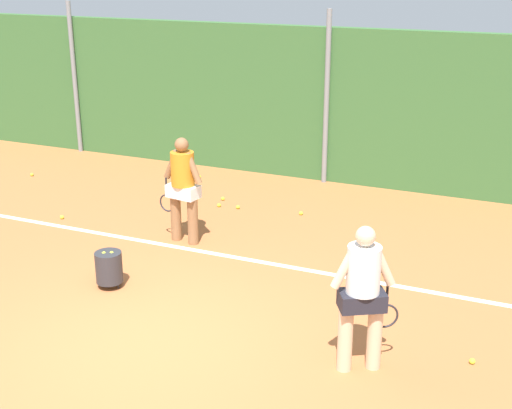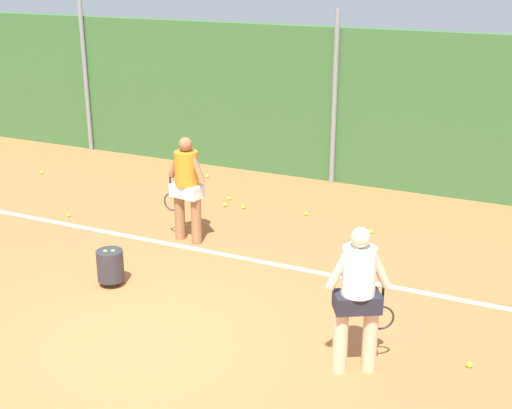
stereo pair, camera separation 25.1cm
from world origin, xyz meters
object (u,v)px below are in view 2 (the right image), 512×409
Objects in this scene: tennis_ball_2 at (207,176)px; tennis_ball_5 at (229,198)px; tennis_ball_7 at (371,232)px; player_foreground_near at (358,293)px; tennis_ball_0 at (42,173)px; tennis_ball_3 at (306,214)px; ball_hopper at (110,265)px; tennis_ball_1 at (243,207)px; tennis_ball_11 at (469,365)px; tennis_ball_9 at (225,205)px; player_midcourt at (187,184)px; tennis_ball_13 at (185,194)px; tennis_ball_8 at (68,215)px.

tennis_ball_5 is (1.02, -1.02, 0.00)m from tennis_ball_2.
player_foreground_near is at bearing -76.36° from tennis_ball_7.
tennis_ball_0 is 1.00× the size of tennis_ball_7.
ball_hopper is at bearing -111.51° from tennis_ball_3.
tennis_ball_5 is at bearing 174.44° from tennis_ball_3.
tennis_ball_1 is 5.64m from tennis_ball_11.
tennis_ball_5 is 1.00× the size of tennis_ball_11.
player_foreground_near is 24.94× the size of tennis_ball_9.
tennis_ball_0 is 1.00× the size of tennis_ball_9.
player_midcourt reaches higher than tennis_ball_11.
tennis_ball_7 is at bearing -4.40° from tennis_ball_1.
player_midcourt is at bearing -149.24° from tennis_ball_7.
tennis_ball_2 is (-1.32, 3.00, -0.90)m from player_midcourt.
player_foreground_near is 1.54m from tennis_ball_11.
tennis_ball_5 is (-3.74, 4.36, -0.89)m from player_foreground_near.
tennis_ball_11 is at bearing 166.56° from player_midcourt.
tennis_ball_0 is (-7.94, 4.18, -0.89)m from player_foreground_near.
ball_hopper is at bearing -94.94° from tennis_ball_1.
player_midcourt reaches higher than tennis_ball_3.
player_midcourt is at bearing -81.42° from tennis_ball_5.
tennis_ball_1 is at bearing -172.40° from tennis_ball_3.
ball_hopper is at bearing -74.66° from tennis_ball_13.
tennis_ball_0 is 4.64m from tennis_ball_1.
ball_hopper is 3.90m from tennis_ball_3.
tennis_ball_8 is at bearing 165.00° from tennis_ball_11.
tennis_ball_7 is at bearing -21.51° from tennis_ball_2.
tennis_ball_9 is at bearing -74.93° from tennis_ball_5.
player_foreground_near is 24.94× the size of tennis_ball_13.
tennis_ball_7 and tennis_ball_13 have the same top height.
tennis_ball_8 is 1.00× the size of tennis_ball_9.
ball_hopper reaches higher than tennis_ball_5.
tennis_ball_1 is at bearing -34.48° from tennis_ball_5.
tennis_ball_2 is at bearing 20.84° from tennis_ball_0.
tennis_ball_5 is (-0.14, 3.77, -0.26)m from ball_hopper.
tennis_ball_7 and tennis_ball_9 have the same top height.
tennis_ball_11 is (1.12, 0.56, -0.89)m from player_foreground_near.
tennis_ball_3 is 4.92m from tennis_ball_11.
tennis_ball_0 is at bearing -159.16° from tennis_ball_2.
tennis_ball_11 and tennis_ball_13 have the same top height.
tennis_ball_7 is (2.66, 3.29, -0.26)m from ball_hopper.
tennis_ball_13 is (-2.43, 0.03, 0.00)m from tennis_ball_3.
tennis_ball_0 is at bearing -177.45° from tennis_ball_5.
tennis_ball_11 is (5.88, -4.82, 0.00)m from tennis_ball_2.
player_foreground_near is at bearing 153.60° from player_midcourt.
player_foreground_near is 5.31m from tennis_ball_1.
tennis_ball_8 is (-2.39, 0.04, -0.90)m from player_midcourt.
tennis_ball_0 and tennis_ball_9 have the same top height.
tennis_ball_9 is 5.89m from tennis_ball_11.
player_foreground_near is 24.94× the size of tennis_ball_1.
tennis_ball_2 and tennis_ball_9 have the same top height.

